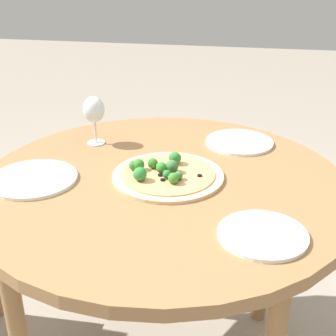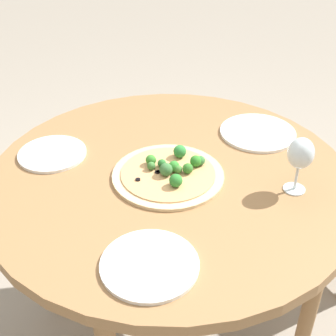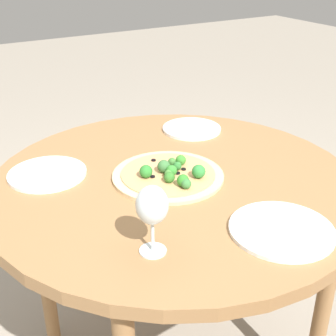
{
  "view_description": "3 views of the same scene",
  "coord_description": "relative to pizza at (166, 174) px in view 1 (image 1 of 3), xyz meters",
  "views": [
    {
      "loc": [
        -0.23,
        1.18,
        1.38
      ],
      "look_at": [
        -0.01,
        -0.01,
        0.8
      ],
      "focal_mm": 50.0,
      "sensor_mm": 36.0,
      "label": 1
    },
    {
      "loc": [
        -0.5,
        -1.0,
        1.55
      ],
      "look_at": [
        -0.01,
        -0.01,
        0.8
      ],
      "focal_mm": 50.0,
      "sensor_mm": 36.0,
      "label": 2
    },
    {
      "loc": [
        1.02,
        -0.63,
        1.4
      ],
      "look_at": [
        -0.01,
        -0.01,
        0.8
      ],
      "focal_mm": 50.0,
      "sensor_mm": 36.0,
      "label": 3
    }
  ],
  "objects": [
    {
      "name": "dining_table",
      "position": [
        0.01,
        0.01,
        -0.09
      ],
      "size": [
        1.07,
        1.07,
        0.77
      ],
      "color": "olive",
      "rests_on": "ground_plane"
    },
    {
      "name": "pizza",
      "position": [
        0.0,
        0.0,
        0.0
      ],
      "size": [
        0.32,
        0.32,
        0.05
      ],
      "color": "#DBBC89",
      "rests_on": "dining_table"
    },
    {
      "name": "wine_glass",
      "position": [
        0.28,
        -0.21,
        0.1
      ],
      "size": [
        0.07,
        0.07,
        0.16
      ],
      "color": "silver",
      "rests_on": "dining_table"
    },
    {
      "name": "plate_near",
      "position": [
        -0.2,
        -0.3,
        -0.01
      ],
      "size": [
        0.23,
        0.23,
        0.01
      ],
      "color": "white",
      "rests_on": "dining_table"
    },
    {
      "name": "plate_far",
      "position": [
        -0.28,
        0.26,
        -0.01
      ],
      "size": [
        0.21,
        0.21,
        0.01
      ],
      "color": "white",
      "rests_on": "dining_table"
    },
    {
      "name": "plate_side",
      "position": [
        0.37,
        0.09,
        -0.01
      ],
      "size": [
        0.25,
        0.25,
        0.01
      ],
      "color": "white",
      "rests_on": "dining_table"
    }
  ]
}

